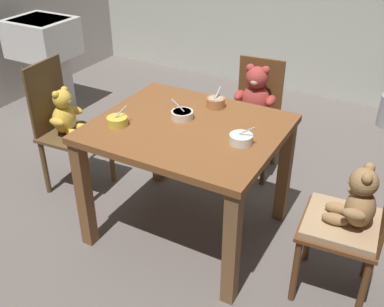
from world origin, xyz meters
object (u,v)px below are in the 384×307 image
(porridge_bowl_yellow_near_left, at_px, (117,121))
(porridge_bowl_cream_center, at_px, (182,115))
(teddy_chair_near_right, at_px, (354,215))
(teddy_chair_far_center, at_px, (255,102))
(teddy_chair_near_left, at_px, (66,121))
(sink_basin, at_px, (45,52))
(porridge_bowl_terracotta_far_center, at_px, (216,102))
(porridge_bowl_white_near_right, at_px, (241,139))
(dining_table, at_px, (188,145))

(porridge_bowl_yellow_near_left, bearing_deg, porridge_bowl_cream_center, 41.95)
(teddy_chair_near_right, xyz_separation_m, porridge_bowl_yellow_near_left, (-1.31, -0.13, 0.25))
(teddy_chair_far_center, distance_m, porridge_bowl_cream_center, 0.87)
(teddy_chair_near_left, xyz_separation_m, sink_basin, (-1.07, 0.91, 0.06))
(porridge_bowl_cream_center, distance_m, sink_basin, 2.17)
(porridge_bowl_cream_center, bearing_deg, porridge_bowl_terracotta_far_center, 67.03)
(porridge_bowl_terracotta_far_center, xyz_separation_m, porridge_bowl_yellow_near_left, (-0.38, -0.48, -0.00))
(teddy_chair_near_right, relative_size, porridge_bowl_yellow_near_left, 7.48)
(teddy_chair_near_left, distance_m, porridge_bowl_yellow_near_left, 0.72)
(teddy_chair_near_right, xyz_separation_m, porridge_bowl_cream_center, (-1.04, 0.12, 0.25))
(teddy_chair_far_center, distance_m, porridge_bowl_yellow_near_left, 1.17)
(teddy_chair_near_right, bearing_deg, porridge_bowl_cream_center, -10.94)
(porridge_bowl_terracotta_far_center, bearing_deg, porridge_bowl_yellow_near_left, -127.88)
(porridge_bowl_white_near_right, bearing_deg, porridge_bowl_yellow_near_left, -168.15)
(porridge_bowl_white_near_right, distance_m, sink_basin, 2.60)
(porridge_bowl_white_near_right, xyz_separation_m, porridge_bowl_cream_center, (-0.41, 0.10, -0.00))
(porridge_bowl_yellow_near_left, bearing_deg, porridge_bowl_white_near_right, 11.85)
(teddy_chair_near_right, xyz_separation_m, porridge_bowl_white_near_right, (-0.62, 0.01, 0.25))
(teddy_chair_near_left, bearing_deg, porridge_bowl_cream_center, -2.42)
(porridge_bowl_yellow_near_left, bearing_deg, porridge_bowl_terracotta_far_center, 52.12)
(porridge_bowl_terracotta_far_center, xyz_separation_m, sink_basin, (-2.08, 0.65, -0.20))
(dining_table, relative_size, teddy_chair_near_right, 1.17)
(porridge_bowl_cream_center, bearing_deg, teddy_chair_near_left, -178.42)
(porridge_bowl_cream_center, height_order, sink_basin, sink_basin)
(dining_table, height_order, teddy_chair_far_center, teddy_chair_far_center)
(porridge_bowl_terracotta_far_center, xyz_separation_m, porridge_bowl_cream_center, (-0.10, -0.23, -0.01))
(teddy_chair_far_center, relative_size, sink_basin, 0.96)
(dining_table, height_order, porridge_bowl_terracotta_far_center, porridge_bowl_terracotta_far_center)
(teddy_chair_far_center, bearing_deg, porridge_bowl_yellow_near_left, -26.02)
(porridge_bowl_terracotta_far_center, distance_m, sink_basin, 2.19)
(teddy_chair_far_center, height_order, porridge_bowl_cream_center, porridge_bowl_cream_center)
(sink_basin, bearing_deg, porridge_bowl_yellow_near_left, -33.61)
(teddy_chair_near_left, xyz_separation_m, porridge_bowl_white_near_right, (1.32, -0.08, 0.26))
(teddy_chair_far_center, bearing_deg, porridge_bowl_cream_center, -14.26)
(porridge_bowl_yellow_near_left, bearing_deg, teddy_chair_far_center, 69.38)
(porridge_bowl_terracotta_far_center, height_order, sink_basin, sink_basin)
(porridge_bowl_white_near_right, bearing_deg, porridge_bowl_terracotta_far_center, 132.97)
(teddy_chair_near_left, xyz_separation_m, teddy_chair_near_right, (1.94, -0.09, 0.00))
(porridge_bowl_terracotta_far_center, bearing_deg, teddy_chair_near_left, -165.52)
(teddy_chair_near_left, bearing_deg, teddy_chair_near_right, -6.70)
(dining_table, height_order, sink_basin, sink_basin)
(dining_table, xyz_separation_m, porridge_bowl_yellow_near_left, (-0.35, -0.19, 0.15))
(porridge_bowl_white_near_right, relative_size, porridge_bowl_cream_center, 0.96)
(dining_table, bearing_deg, porridge_bowl_white_near_right, -6.73)
(teddy_chair_near_left, height_order, teddy_chair_near_right, teddy_chair_near_left)
(porridge_bowl_yellow_near_left, distance_m, porridge_bowl_white_near_right, 0.71)
(dining_table, height_order, teddy_chair_near_left, teddy_chair_near_left)
(teddy_chair_near_right, xyz_separation_m, sink_basin, (-3.02, 1.00, 0.05))
(porridge_bowl_yellow_near_left, xyz_separation_m, sink_basin, (-1.70, 1.13, -0.20))
(teddy_chair_far_center, bearing_deg, teddy_chair_near_right, 38.41)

